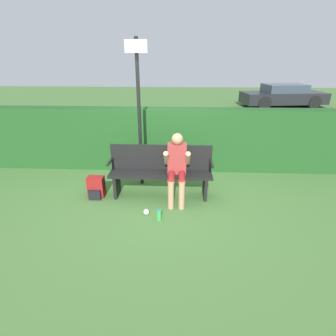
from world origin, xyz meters
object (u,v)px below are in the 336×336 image
object	(u,v)px
water_bottle	(159,215)
parked_car	(283,96)
person_seated	(177,165)
backpack	(96,188)
park_bench	(161,170)
signpost	(139,109)

from	to	relation	value
water_bottle	parked_car	bearing A→B (deg)	62.11
person_seated	parked_car	bearing A→B (deg)	61.61
parked_car	backpack	bearing A→B (deg)	-132.85
park_bench	water_bottle	world-z (taller)	park_bench
person_seated	backpack	size ratio (longest dim) A/B	3.04
backpack	person_seated	bearing A→B (deg)	0.46
water_bottle	signpost	bearing A→B (deg)	109.35
park_bench	parked_car	size ratio (longest dim) A/B	0.43
person_seated	signpost	size ratio (longest dim) A/B	0.44
signpost	parked_car	xyz separation A→B (m)	(6.38, 9.76, -1.03)
parked_car	water_bottle	bearing A→B (deg)	-126.07
park_bench	water_bottle	size ratio (longest dim) A/B	9.56
person_seated	water_bottle	world-z (taller)	person_seated
signpost	parked_car	world-z (taller)	signpost
water_bottle	parked_car	size ratio (longest dim) A/B	0.05
person_seated	backpack	world-z (taller)	person_seated
park_bench	water_bottle	bearing A→B (deg)	-87.83
person_seated	signpost	bearing A→B (deg)	140.59
park_bench	signpost	size ratio (longest dim) A/B	0.68
park_bench	water_bottle	xyz separation A→B (m)	(0.03, -0.90, -0.43)
signpost	parked_car	size ratio (longest dim) A/B	0.63
person_seated	water_bottle	size ratio (longest dim) A/B	6.17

